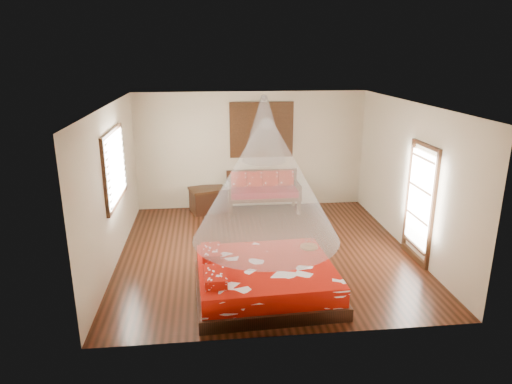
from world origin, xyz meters
TOP-DOWN VIEW (x-y plane):
  - room at (0.00, 0.00)m, footprint 5.54×5.54m
  - bed at (-0.22, -1.60)m, footprint 2.26×2.07m
  - daybed at (0.25, 2.38)m, footprint 1.72×0.76m
  - storage_chest at (-1.06, 2.45)m, footprint 0.99×0.84m
  - shutter_panel at (0.25, 2.72)m, footprint 1.52×0.06m
  - window_left at (-2.71, 0.20)m, footprint 0.10×1.74m
  - glazed_door at (2.72, -0.60)m, footprint 0.08×1.02m
  - wine_tray at (0.61, -1.03)m, footprint 0.30×0.30m
  - mosquito_net_main at (-0.20, -1.60)m, footprint 2.24×2.24m
  - mosquito_net_daybed at (0.25, 2.25)m, footprint 1.01×1.01m

SIDE VIEW (x-z plane):
  - bed at x=-0.22m, z-range -0.07..0.57m
  - storage_chest at x=-1.06m, z-range 0.00..0.58m
  - daybed at x=0.25m, z-range 0.05..0.99m
  - wine_tray at x=0.61m, z-range 0.45..0.68m
  - glazed_door at x=2.72m, z-range -0.01..2.15m
  - room at x=0.00m, z-range -0.02..2.82m
  - window_left at x=-2.71m, z-range 1.03..2.37m
  - mosquito_net_main at x=-0.20m, z-range 0.95..2.75m
  - shutter_panel at x=0.25m, z-range 1.24..2.56m
  - mosquito_net_daybed at x=0.25m, z-range 1.25..2.75m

